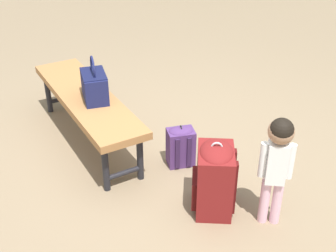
{
  "coord_description": "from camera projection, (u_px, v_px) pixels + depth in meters",
  "views": [
    {
      "loc": [
        2.06,
        -1.92,
        2.11
      ],
      "look_at": [
        0.02,
        -0.02,
        0.45
      ],
      "focal_mm": 47.7,
      "sensor_mm": 36.0,
      "label": 1
    }
  ],
  "objects": [
    {
      "name": "ground_plane",
      "position": [
        168.0,
        174.0,
        3.5
      ],
      "size": [
        40.0,
        40.0,
        0.0
      ],
      "primitive_type": "plane",
      "color": "#7F6B51",
      "rests_on": "ground"
    },
    {
      "name": "backpack_large",
      "position": [
        215.0,
        176.0,
        3.02
      ],
      "size": [
        0.4,
        0.4,
        0.55
      ],
      "color": "maroon",
      "rests_on": "ground"
    },
    {
      "name": "backpack_small",
      "position": [
        181.0,
        145.0,
        3.53
      ],
      "size": [
        0.24,
        0.26,
        0.35
      ],
      "color": "#4C2D66",
      "rests_on": "ground"
    },
    {
      "name": "park_bench",
      "position": [
        86.0,
        101.0,
        3.71
      ],
      "size": [
        1.65,
        0.75,
        0.45
      ],
      "color": "#9E6B3D",
      "rests_on": "ground"
    },
    {
      "name": "handbag",
      "position": [
        94.0,
        85.0,
        3.55
      ],
      "size": [
        0.37,
        0.3,
        0.37
      ],
      "color": "#191E4C",
      "rests_on": "park_bench"
    },
    {
      "name": "child_standing",
      "position": [
        277.0,
        157.0,
        2.77
      ],
      "size": [
        0.18,
        0.17,
        0.8
      ],
      "color": "#E5B2C6",
      "rests_on": "ground"
    }
  ]
}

